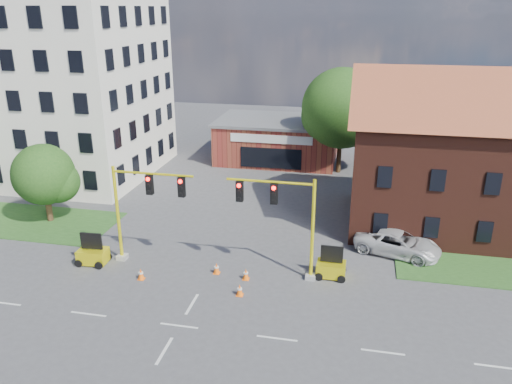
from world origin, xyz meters
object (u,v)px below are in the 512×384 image
at_px(signal_mast_west, 142,204).
at_px(signal_mast_east, 284,216).
at_px(trailer_west, 93,254).
at_px(trailer_east, 331,268).
at_px(pickup_white, 398,243).

bearing_deg(signal_mast_west, signal_mast_east, 0.00).
bearing_deg(signal_mast_east, trailer_west, -175.74).
xyz_separation_m(signal_mast_east, trailer_east, (2.79, 0.50, -3.32)).
xyz_separation_m(trailer_west, trailer_east, (14.64, 1.39, -0.02)).
xyz_separation_m(signal_mast_west, trailer_west, (-3.14, -0.88, -3.30)).
bearing_deg(signal_mast_east, pickup_white, 32.56).
relative_size(signal_mast_east, trailer_east, 3.22).
bearing_deg(signal_mast_west, trailer_west, -164.29).
distance_m(signal_mast_west, pickup_white, 16.42).
relative_size(trailer_west, pickup_white, 0.37).
height_order(trailer_west, trailer_east, trailer_west).
bearing_deg(signal_mast_east, signal_mast_west, 180.00).
height_order(signal_mast_west, signal_mast_east, same).
bearing_deg(trailer_west, signal_mast_west, 12.16).
height_order(signal_mast_west, trailer_east, signal_mast_west).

